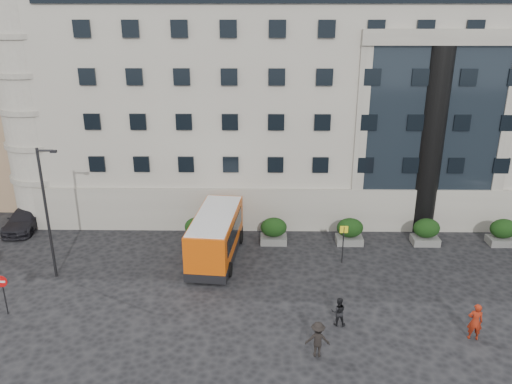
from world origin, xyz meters
TOP-DOWN VIEW (x-y plane):
  - ground at (0.00, 0.00)m, footprint 120.00×120.00m
  - civic_building at (6.00, 22.00)m, footprint 44.00×24.00m
  - entrance_column at (12.00, 10.30)m, footprint 1.80×1.80m
  - apartment_far at (-27.00, 38.00)m, footprint 13.00×13.00m
  - hedge_a at (-4.00, 7.80)m, footprint 1.80×1.26m
  - hedge_b at (1.20, 7.80)m, footprint 1.80×1.26m
  - hedge_c at (6.40, 7.80)m, footprint 1.80×1.26m
  - hedge_d at (11.60, 7.80)m, footprint 1.80×1.26m
  - hedge_e at (16.80, 7.80)m, footprint 1.80×1.26m
  - street_lamp at (-11.94, 3.00)m, footprint 1.16×0.18m
  - bus_stop_sign at (5.50, 5.00)m, footprint 0.50×0.08m
  - no_entry_sign at (-13.00, -1.04)m, footprint 0.64×0.16m
  - minibus at (-2.55, 5.56)m, footprint 3.28×7.43m
  - red_truck at (-13.57, 17.88)m, footprint 2.93×5.89m
  - parked_car_c at (-17.00, 10.04)m, footprint 2.39×5.14m
  - parked_car_d at (-17.00, 11.50)m, footprint 2.07×4.41m
  - pedestrian_a at (10.73, -2.75)m, footprint 0.78×0.58m
  - pedestrian_b at (4.30, -1.70)m, footprint 0.78×0.62m
  - pedestrian_c at (3.00, -4.12)m, footprint 1.16×0.70m

SIDE VIEW (x-z plane):
  - ground at x=0.00m, z-range 0.00..0.00m
  - parked_car_d at x=-17.00m, z-range 0.00..1.22m
  - parked_car_c at x=-17.00m, z-range 0.00..1.45m
  - pedestrian_b at x=4.30m, z-range 0.00..1.55m
  - pedestrian_c at x=3.00m, z-range 0.00..1.77m
  - hedge_a at x=-4.00m, z-range 0.01..1.85m
  - hedge_b at x=1.20m, z-range 0.01..1.85m
  - hedge_c at x=6.40m, z-range 0.01..1.85m
  - hedge_d at x=11.60m, z-range 0.01..1.85m
  - hedge_e at x=16.80m, z-range 0.01..1.85m
  - pedestrian_a at x=10.73m, z-range 0.00..1.94m
  - red_truck at x=-13.57m, z-range 0.04..3.15m
  - no_entry_sign at x=-13.00m, z-range 0.49..2.81m
  - minibus at x=-2.55m, z-range 0.15..3.17m
  - bus_stop_sign at x=5.50m, z-range 0.47..2.99m
  - street_lamp at x=-11.94m, z-range 0.37..8.37m
  - entrance_column at x=12.00m, z-range 0.00..13.00m
  - civic_building at x=6.00m, z-range 0.00..18.00m
  - apartment_far at x=-27.00m, z-range 0.00..22.00m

